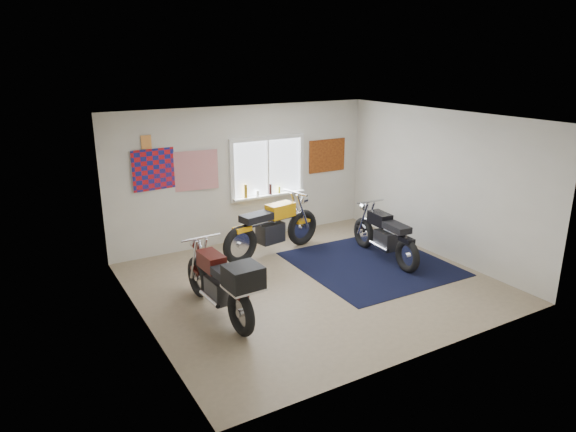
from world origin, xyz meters
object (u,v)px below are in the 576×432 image
maroon_tourer (222,283)px  yellow_triumph (272,229)px  navy_rug (371,264)px  black_chrome_bike (385,236)px

maroon_tourer → yellow_triumph: bearing=-46.9°
navy_rug → maroon_tourer: size_ratio=1.27×
black_chrome_bike → maroon_tourer: bearing=104.2°
black_chrome_bike → maroon_tourer: 3.52m
navy_rug → yellow_triumph: yellow_triumph is taller
navy_rug → black_chrome_bike: bearing=12.7°
black_chrome_bike → maroon_tourer: size_ratio=0.95×
navy_rug → black_chrome_bike: black_chrome_bike is taller
navy_rug → maroon_tourer: (-3.10, -0.52, 0.54)m
navy_rug → black_chrome_bike: 0.57m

